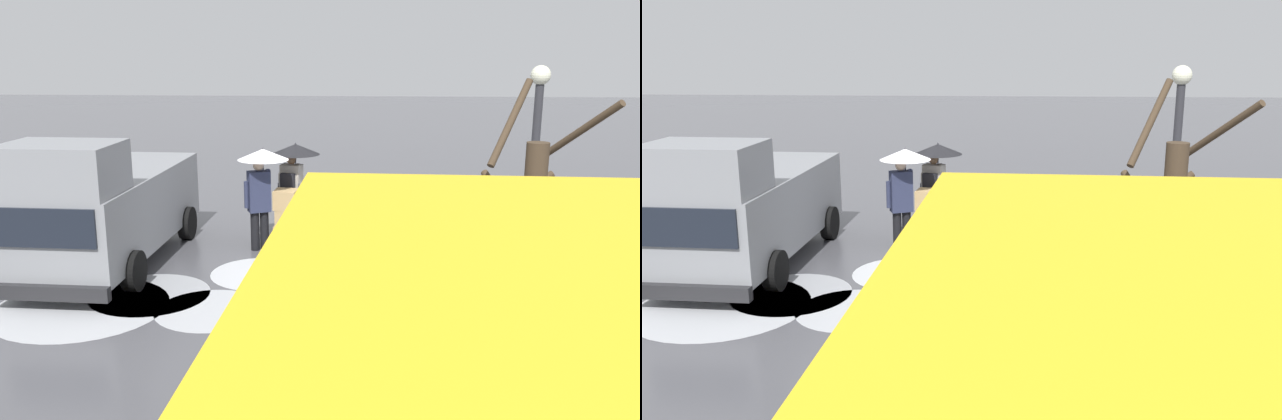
{
  "view_description": "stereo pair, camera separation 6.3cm",
  "coord_description": "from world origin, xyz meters",
  "views": [
    {
      "loc": [
        -0.93,
        13.35,
        4.1
      ],
      "look_at": [
        -0.16,
        0.98,
        1.05
      ],
      "focal_mm": 37.13,
      "sensor_mm": 36.0,
      "label": 1
    },
    {
      "loc": [
        -0.99,
        13.35,
        4.1
      ],
      "look_at": [
        -0.16,
        0.98,
        1.05
      ],
      "focal_mm": 37.13,
      "sensor_mm": 36.0,
      "label": 2
    }
  ],
  "objects": [
    {
      "name": "slush_patch_under_van",
      "position": [
        1.44,
        3.55,
        0.0
      ],
      "size": [
        1.81,
        1.81,
        0.01
      ],
      "primitive_type": "cylinder",
      "color": "#ADAFB5",
      "rests_on": "ground"
    },
    {
      "name": "bare_tree_near",
      "position": [
        -2.79,
        6.26,
        1.74
      ],
      "size": [
        1.37,
        1.34,
        3.77
      ],
      "color": "#423323",
      "rests_on": "ground"
    },
    {
      "name": "hand_dolly_boxes",
      "position": [
        0.61,
        0.03,
        0.71
      ],
      "size": [
        0.57,
        0.75,
        1.32
      ],
      "color": "#515156",
      "rests_on": "ground"
    },
    {
      "name": "slush_patch_near_cluster",
      "position": [
        2.64,
        2.92,
        0.0
      ],
      "size": [
        2.05,
        2.05,
        0.01
      ],
      "primitive_type": "cylinder",
      "color": "#999BA0",
      "rests_on": "ground"
    },
    {
      "name": "cargo_van_parked_right",
      "position": [
        3.89,
        1.39,
        1.18
      ],
      "size": [
        2.32,
        5.4,
        2.6
      ],
      "color": "gray",
      "rests_on": "ground"
    },
    {
      "name": "street_lamp",
      "position": [
        -3.45,
        3.67,
        2.37
      ],
      "size": [
        0.28,
        0.28,
        3.86
      ],
      "color": "#2D2D33",
      "rests_on": "ground"
    },
    {
      "name": "pedestrian_pink_side",
      "position": [
        1.09,
        0.21,
        1.58
      ],
      "size": [
        1.04,
        1.04,
        2.15
      ],
      "color": "black",
      "rests_on": "ground"
    },
    {
      "name": "slush_patch_far_side",
      "position": [
        3.58,
        3.56,
        0.0
      ],
      "size": [
        2.82,
        2.82,
        0.01
      ],
      "primitive_type": "cylinder",
      "color": "#ADAFB5",
      "rests_on": "ground"
    },
    {
      "name": "pedestrian_black_side",
      "position": [
        0.51,
        -0.56,
        1.57
      ],
      "size": [
        1.04,
        1.04,
        2.15
      ],
      "color": "black",
      "rests_on": "ground"
    },
    {
      "name": "ground_plane",
      "position": [
        0.0,
        0.0,
        0.0
      ],
      "size": [
        90.0,
        90.0,
        0.0
      ],
      "primitive_type": "plane",
      "color": "#4C4C51"
    },
    {
      "name": "slush_patch_mid_street",
      "position": [
        0.9,
        1.75,
        0.0
      ],
      "size": [
        1.87,
        1.87,
        0.01
      ],
      "primitive_type": "cylinder",
      "color": "silver",
      "rests_on": "ground"
    },
    {
      "name": "shopping_cart_vendor",
      "position": [
        -0.39,
        0.51,
        0.57
      ],
      "size": [
        0.69,
        0.9,
        1.04
      ],
      "color": "#1951B2",
      "rests_on": "ground"
    }
  ]
}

